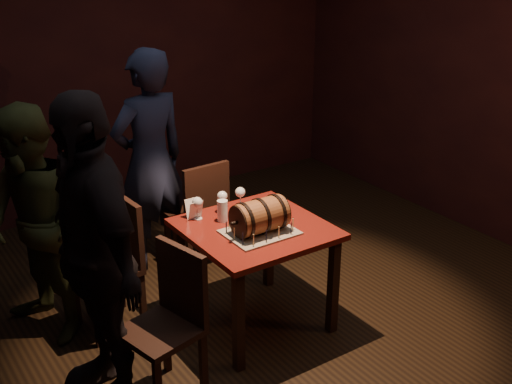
% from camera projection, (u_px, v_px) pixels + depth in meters
% --- Properties ---
extents(room_shell, '(5.04, 5.04, 2.80)m').
position_uv_depth(room_shell, '(255.00, 130.00, 4.08)').
color(room_shell, black).
rests_on(room_shell, ground).
extents(pub_table, '(0.90, 0.90, 0.75)m').
position_uv_depth(pub_table, '(255.00, 241.00, 4.31)').
color(pub_table, '#50100D').
rests_on(pub_table, ground).
extents(cake_board, '(0.45, 0.35, 0.01)m').
position_uv_depth(cake_board, '(260.00, 232.00, 4.18)').
color(cake_board, gray).
rests_on(cake_board, pub_table).
extents(barrel_cake, '(0.40, 0.24, 0.24)m').
position_uv_depth(barrel_cake, '(260.00, 216.00, 4.13)').
color(barrel_cake, brown).
rests_on(barrel_cake, cake_board).
extents(birthday_candles, '(0.40, 0.30, 0.09)m').
position_uv_depth(birthday_candles, '(260.00, 226.00, 4.16)').
color(birthday_candles, '#DCC983').
rests_on(birthday_candles, cake_board).
extents(wine_glass_left, '(0.07, 0.07, 0.16)m').
position_uv_depth(wine_glass_left, '(197.00, 203.00, 4.34)').
color(wine_glass_left, silver).
rests_on(wine_glass_left, pub_table).
extents(wine_glass_mid, '(0.07, 0.07, 0.16)m').
position_uv_depth(wine_glass_mid, '(222.00, 197.00, 4.44)').
color(wine_glass_mid, silver).
rests_on(wine_glass_mid, pub_table).
extents(wine_glass_right, '(0.07, 0.07, 0.16)m').
position_uv_depth(wine_glass_right, '(240.00, 193.00, 4.50)').
color(wine_glass_right, silver).
rests_on(wine_glass_right, pub_table).
extents(pint_of_ale, '(0.07, 0.07, 0.15)m').
position_uv_depth(pint_of_ale, '(222.00, 211.00, 4.32)').
color(pint_of_ale, silver).
rests_on(pint_of_ale, pub_table).
extents(menu_card, '(0.10, 0.05, 0.13)m').
position_uv_depth(menu_card, '(194.00, 209.00, 4.37)').
color(menu_card, white).
rests_on(menu_card, pub_table).
extents(chair_back, '(0.42, 0.42, 0.93)m').
position_uv_depth(chair_back, '(201.00, 211.00, 5.07)').
color(chair_back, black).
rests_on(chair_back, ground).
extents(chair_left_rear, '(0.42, 0.42, 0.93)m').
position_uv_depth(chair_left_rear, '(116.00, 256.00, 4.36)').
color(chair_left_rear, black).
rests_on(chair_left_rear, ground).
extents(chair_left_front, '(0.48, 0.48, 0.93)m').
position_uv_depth(chair_left_front, '(170.00, 315.00, 3.70)').
color(chair_left_front, black).
rests_on(chair_left_front, ground).
extents(person_back, '(0.70, 0.51, 1.79)m').
position_uv_depth(person_back, '(150.00, 162.00, 5.03)').
color(person_back, '#1B1F36').
rests_on(person_back, ground).
extents(person_left_rear, '(0.79, 0.91, 1.61)m').
position_uv_depth(person_left_rear, '(35.00, 227.00, 4.14)').
color(person_left_rear, '#3A4321').
rests_on(person_left_rear, ground).
extents(person_left_front, '(0.47, 1.09, 1.85)m').
position_uv_depth(person_left_front, '(94.00, 254.00, 3.54)').
color(person_left_front, black).
rests_on(person_left_front, ground).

